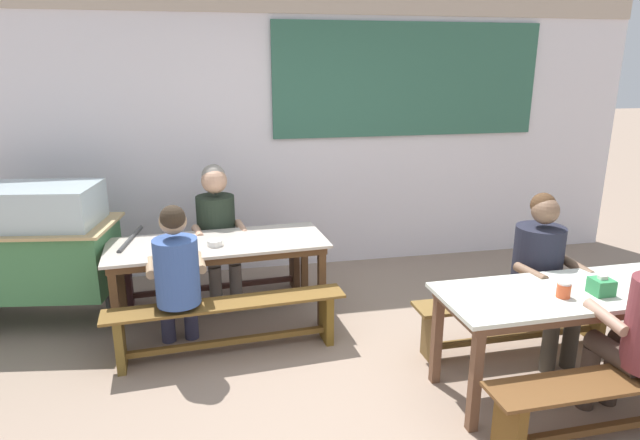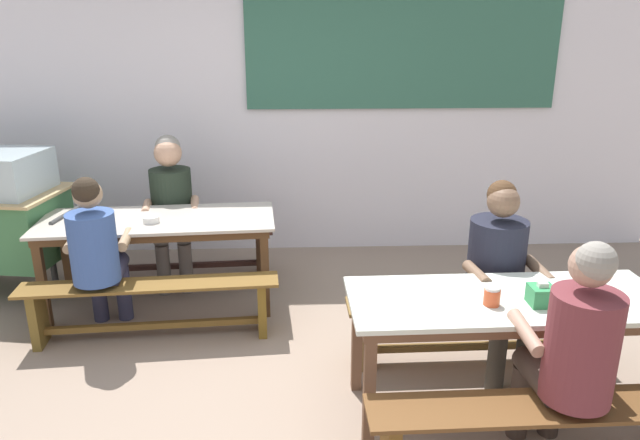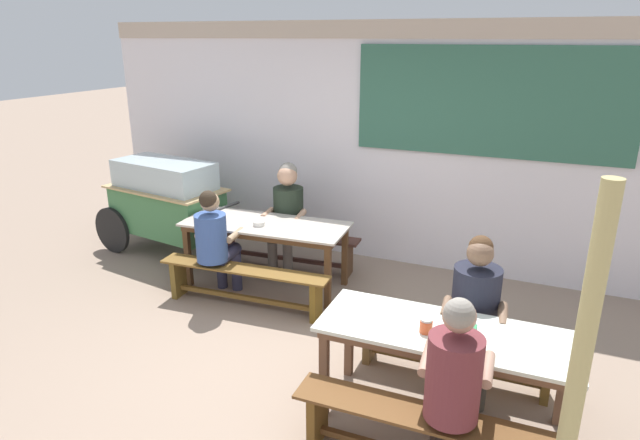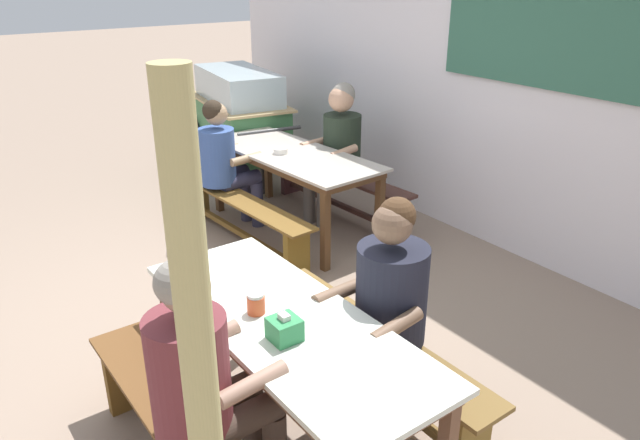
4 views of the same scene
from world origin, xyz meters
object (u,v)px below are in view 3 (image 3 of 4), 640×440
at_px(soup_bowl, 259,223).
at_px(wooden_support_post, 577,380).
at_px(bench_near_back, 454,346).
at_px(condiment_jar, 426,326).
at_px(person_left_back_turned, 215,239).
at_px(dining_table_far, 266,229).
at_px(person_center_facing, 287,210).
at_px(person_near_front, 454,377).
at_px(person_right_near_table, 475,306).
at_px(dining_table_near, 445,340).
at_px(tissue_box, 465,334).
at_px(bench_near_front, 425,435).
at_px(bench_far_back, 286,243).
at_px(bench_far_front, 244,282).
at_px(food_cart, 165,200).

height_order(soup_bowl, wooden_support_post, wooden_support_post).
distance_m(bench_near_back, condiment_jar, 0.81).
bearing_deg(soup_bowl, bench_near_back, -20.25).
height_order(bench_near_back, person_left_back_turned, person_left_back_turned).
distance_m(dining_table_far, wooden_support_post, 3.73).
height_order(person_center_facing, person_near_front, person_center_facing).
relative_size(dining_table_far, wooden_support_post, 0.89).
bearing_deg(person_right_near_table, wooden_support_post, -62.54).
distance_m(dining_table_near, soup_bowl, 2.62).
relative_size(person_near_front, condiment_jar, 12.13).
height_order(person_left_back_turned, tissue_box, person_left_back_turned).
bearing_deg(tissue_box, bench_near_front, -106.13).
bearing_deg(bench_far_back, person_near_front, -46.14).
relative_size(dining_table_far, person_right_near_table, 1.47).
bearing_deg(bench_far_front, soup_bowl, 97.87).
bearing_deg(soup_bowl, dining_table_far, 77.02).
relative_size(person_left_back_turned, condiment_jar, 11.65).
distance_m(bench_near_back, soup_bowl, 2.42).
relative_size(bench_near_back, person_left_back_turned, 1.37).
xyz_separation_m(dining_table_near, bench_near_back, (-0.01, 0.55, -0.36)).
bearing_deg(person_right_near_table, bench_near_front, -96.14).
bearing_deg(wooden_support_post, person_left_back_turned, 152.45).
xyz_separation_m(bench_far_front, person_near_front, (2.32, -1.40, 0.42)).
height_order(bench_near_front, person_near_front, person_near_front).
relative_size(dining_table_far, bench_near_front, 1.08).
height_order(dining_table_near, person_right_near_table, person_right_near_table).
height_order(food_cart, soup_bowl, food_cart).
height_order(bench_near_back, person_near_front, person_near_front).
bearing_deg(dining_table_near, condiment_jar, -144.18).
bearing_deg(person_near_front, food_cart, 150.00).
bearing_deg(soup_bowl, person_right_near_table, -20.38).
distance_m(bench_far_back, person_left_back_turned, 1.14).
bearing_deg(condiment_jar, person_right_near_table, 67.31).
distance_m(dining_table_near, bench_far_front, 2.39).
height_order(person_left_back_turned, condiment_jar, person_left_back_turned).
bearing_deg(bench_far_front, bench_far_back, 94.06).
bearing_deg(person_left_back_turned, dining_table_far, 58.22).
xyz_separation_m(person_right_near_table, soup_bowl, (-2.36, 0.88, 0.05)).
bearing_deg(food_cart, tissue_box, -25.66).
distance_m(person_left_back_turned, wooden_support_post, 3.72).
bearing_deg(bench_near_front, bench_far_back, 131.45).
relative_size(bench_far_front, person_right_near_table, 1.46).
relative_size(person_center_facing, person_near_front, 1.02).
relative_size(dining_table_near, condiment_jar, 16.94).
height_order(dining_table_near, wooden_support_post, wooden_support_post).
relative_size(dining_table_far, bench_far_front, 1.01).
distance_m(person_center_facing, wooden_support_post, 4.03).
relative_size(dining_table_near, wooden_support_post, 0.85).
distance_m(food_cart, person_left_back_turned, 1.53).
relative_size(bench_near_front, person_left_back_turned, 1.41).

